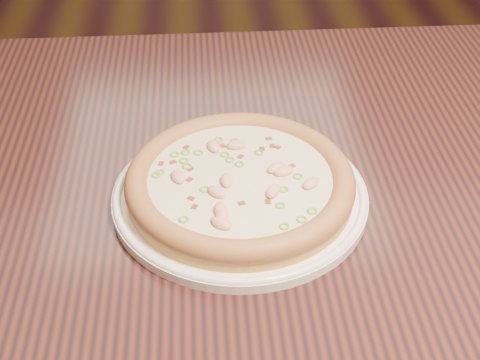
{
  "coord_description": "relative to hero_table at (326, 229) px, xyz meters",
  "views": [
    {
      "loc": [
        -0.06,
        -1.14,
        1.26
      ],
      "look_at": [
        -0.02,
        -0.54,
        0.78
      ],
      "focal_mm": 50.0,
      "sensor_mm": 36.0,
      "label": 1
    }
  ],
  "objects": [
    {
      "name": "plate",
      "position": [
        -0.12,
        -0.05,
        0.11
      ],
      "size": [
        0.3,
        0.3,
        0.02
      ],
      "color": "white",
      "rests_on": "hero_table"
    },
    {
      "name": "hero_table",
      "position": [
        0.0,
        0.0,
        0.0
      ],
      "size": [
        1.2,
        0.8,
        0.75
      ],
      "color": "black",
      "rests_on": "ground"
    },
    {
      "name": "ground",
      "position": [
        -0.1,
        0.49,
        -0.65
      ],
      "size": [
        9.0,
        9.0,
        0.0
      ],
      "primitive_type": "plane",
      "color": "black"
    },
    {
      "name": "pizza",
      "position": [
        -0.12,
        -0.05,
        0.13
      ],
      "size": [
        0.27,
        0.27,
        0.03
      ],
      "color": "gold",
      "rests_on": "plate"
    }
  ]
}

